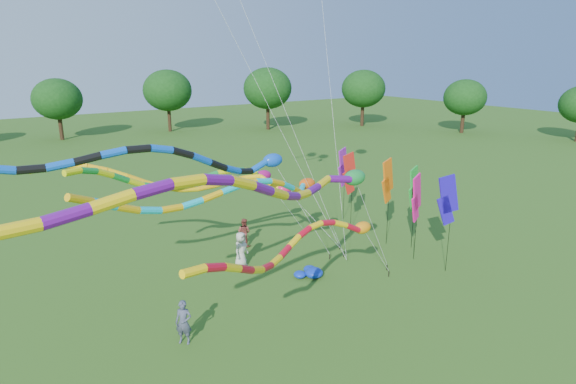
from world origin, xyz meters
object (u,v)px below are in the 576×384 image
tube_kite_orange (200,182)px  person_a (241,249)px  tube_kite_red (311,241)px  blue_nylon_heap (307,271)px  person_c (244,232)px  person_b (184,322)px

tube_kite_orange → person_a: size_ratio=7.44×
tube_kite_red → blue_nylon_heap: size_ratio=10.01×
blue_nylon_heap → tube_kite_red: bearing=-124.9°
tube_kite_red → person_c: bearing=55.4°
tube_kite_red → blue_nylon_heap: bearing=35.0°
tube_kite_red → person_c: (2.47, 9.53, -3.19)m
person_a → tube_kite_red: bearing=-125.7°
person_b → person_c: 9.48m
tube_kite_red → person_c: size_ratio=7.45×
tube_kite_red → person_a: (1.05, 7.25, -3.08)m
tube_kite_red → tube_kite_orange: 7.49m
tube_kite_orange → person_a: (1.93, -0.16, -3.73)m
person_a → person_c: size_ratio=1.13×
tube_kite_red → tube_kite_orange: (-0.88, 7.41, 0.65)m
tube_kite_orange → tube_kite_red: bearing=-65.9°
person_a → person_b: size_ratio=1.07×
blue_nylon_heap → person_c: bearing=97.9°
tube_kite_orange → person_a: 4.21m
tube_kite_red → person_b: bearing=127.2°
tube_kite_orange → person_c: size_ratio=8.40×
tube_kite_red → person_c: tube_kite_red is taller
tube_kite_orange → person_c: (3.35, 2.12, -3.84)m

